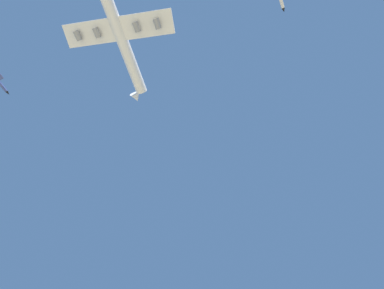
% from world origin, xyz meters
% --- Properties ---
extents(carrier_jet, '(67.82, 55.94, 20.65)m').
position_xyz_m(carrier_jet, '(-7.43, 97.27, 166.08)').
color(carrier_jet, white).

